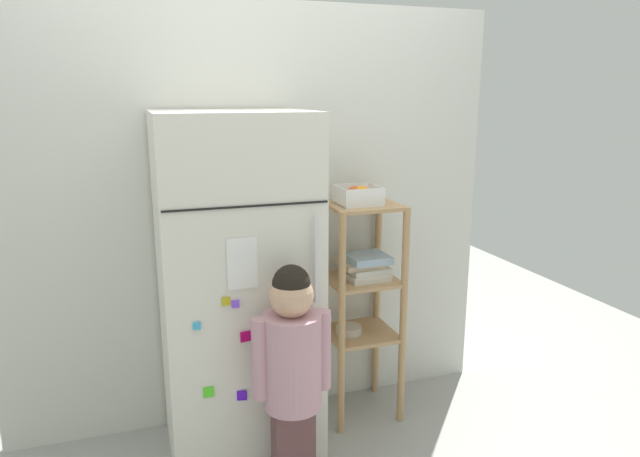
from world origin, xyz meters
name	(u,v)px	position (x,y,z in m)	size (l,w,h in m)	color
ground_plane	(277,440)	(0.00, 0.00, 0.00)	(6.00, 6.00, 0.00)	#999993
kitchen_wall_back	(256,219)	(0.00, 0.34, 1.05)	(2.51, 0.03, 2.09)	silver
refrigerator	(238,289)	(-0.16, 0.02, 0.80)	(0.67, 0.61, 1.59)	silver
child_standing	(292,360)	(-0.03, -0.39, 0.61)	(0.33, 0.24, 1.02)	brown
pantry_shelf_unit	(361,286)	(0.49, 0.13, 0.70)	(0.37, 0.36, 1.13)	tan
fruit_bin	(358,196)	(0.47, 0.13, 1.17)	(0.20, 0.20, 0.09)	white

